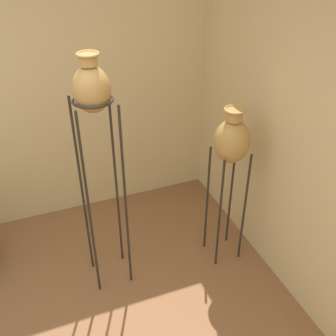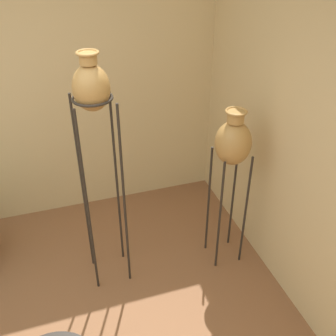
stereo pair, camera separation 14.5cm
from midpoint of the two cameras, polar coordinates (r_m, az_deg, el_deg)
The scene contains 2 objects.
vase_stand_tall at distance 2.74m, azimuth -9.39°, elevation 9.76°, with size 0.30×0.30×1.98m.
vase_stand_medium at distance 3.16m, azimuth 10.70°, elevation 3.24°, with size 0.29×0.29×1.48m.
Camera 2 is at (0.46, -1.51, 2.69)m, focal length 42.00 mm.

